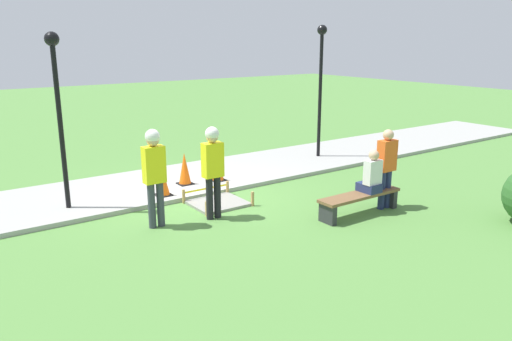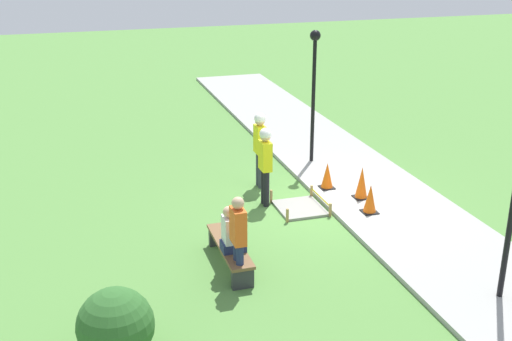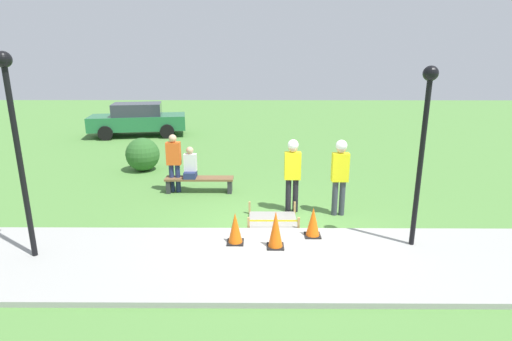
% 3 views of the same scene
% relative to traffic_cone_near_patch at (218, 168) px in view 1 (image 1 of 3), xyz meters
% --- Properties ---
extents(ground_plane, '(60.00, 60.00, 0.00)m').
position_rel_traffic_cone_near_patch_xyz_m(ground_plane, '(0.92, 0.75, -0.42)').
color(ground_plane, '#51843D').
extents(sidewalk, '(28.00, 2.85, 0.10)m').
position_rel_traffic_cone_near_patch_xyz_m(sidewalk, '(0.92, -0.68, -0.37)').
color(sidewalk, '#9E9E99').
rests_on(sidewalk, ground_plane).
extents(wet_concrete_patch, '(1.18, 1.06, 0.32)m').
position_rel_traffic_cone_near_patch_xyz_m(wet_concrete_patch, '(0.81, 1.34, -0.39)').
color(wet_concrete_patch, gray).
rests_on(wet_concrete_patch, ground_plane).
extents(traffic_cone_near_patch, '(0.34, 0.34, 0.66)m').
position_rel_traffic_cone_near_patch_xyz_m(traffic_cone_near_patch, '(0.00, 0.00, 0.00)').
color(traffic_cone_near_patch, black).
rests_on(traffic_cone_near_patch, sidewalk).
extents(traffic_cone_far_patch, '(0.34, 0.34, 0.76)m').
position_rel_traffic_cone_near_patch_xyz_m(traffic_cone_far_patch, '(0.81, -0.18, 0.05)').
color(traffic_cone_far_patch, black).
rests_on(traffic_cone_far_patch, sidewalk).
extents(traffic_cone_sidewalk_edge, '(0.34, 0.34, 0.64)m').
position_rel_traffic_cone_near_patch_xyz_m(traffic_cone_sidewalk_edge, '(1.63, 0.34, -0.01)').
color(traffic_cone_sidewalk_edge, black).
rests_on(traffic_cone_sidewalk_edge, sidewalk).
extents(park_bench, '(1.96, 0.44, 0.44)m').
position_rel_traffic_cone_near_patch_xyz_m(park_bench, '(-1.24, 3.54, -0.10)').
color(park_bench, '#2D2D33').
rests_on(park_bench, ground_plane).
extents(person_seated_on_bench, '(0.36, 0.44, 0.89)m').
position_rel_traffic_cone_near_patch_xyz_m(person_seated_on_bench, '(-1.49, 3.59, 0.37)').
color(person_seated_on_bench, navy).
rests_on(person_seated_on_bench, park_bench).
extents(worker_supervisor, '(0.40, 0.27, 1.86)m').
position_rel_traffic_cone_near_patch_xyz_m(worker_supervisor, '(1.31, 2.02, 0.70)').
color(worker_supervisor, black).
rests_on(worker_supervisor, ground_plane).
extents(worker_assistant, '(0.40, 0.27, 1.90)m').
position_rel_traffic_cone_near_patch_xyz_m(worker_assistant, '(2.44, 1.80, 0.73)').
color(worker_assistant, '#383D47').
rests_on(worker_assistant, ground_plane).
extents(bystander_in_orange_shirt, '(0.40, 0.22, 1.69)m').
position_rel_traffic_cone_near_patch_xyz_m(bystander_in_orange_shirt, '(-1.95, 3.57, 0.53)').
color(bystander_in_orange_shirt, navy).
rests_on(bystander_in_orange_shirt, ground_plane).
extents(lamppost_near, '(0.28, 0.28, 3.52)m').
position_rel_traffic_cone_near_patch_xyz_m(lamppost_near, '(3.59, -0.04, 2.02)').
color(lamppost_near, black).
rests_on(lamppost_near, sidewalk).
extents(lamppost_far, '(0.28, 0.28, 3.77)m').
position_rel_traffic_cone_near_patch_xyz_m(lamppost_far, '(-3.82, -0.56, 2.16)').
color(lamppost_far, black).
rests_on(lamppost_far, sidewalk).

